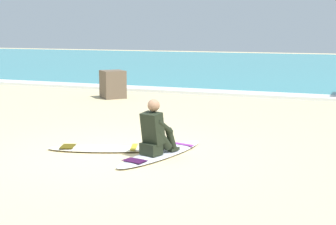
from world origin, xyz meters
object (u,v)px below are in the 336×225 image
Objects in this scene: surfboard_main at (161,153)px; surfboard_spare_near at (103,148)px; shoreline_rock at (113,84)px; surfer_seated at (156,133)px.

surfboard_main and surfboard_spare_near have the same top height.
surfboard_spare_near is at bearing -63.24° from shoreline_rock.
surfer_seated is at bearing -56.22° from shoreline_rock.
surfer_seated reaches higher than surfboard_main.
surfboard_main is 0.44m from surfer_seated.
surfboard_spare_near is at bearing 174.55° from surfer_seated.
surfboard_main is at bearing 3.84° from surfboard_spare_near.
surfboard_main is at bearing -55.27° from shoreline_rock.
surfer_seated is 7.64m from shoreline_rock.
shoreline_rock is (-4.25, 6.35, 0.01)m from surfer_seated.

